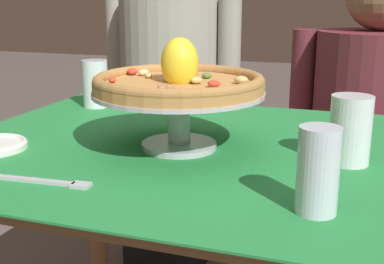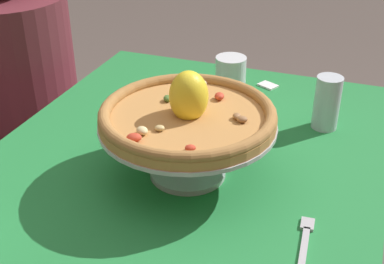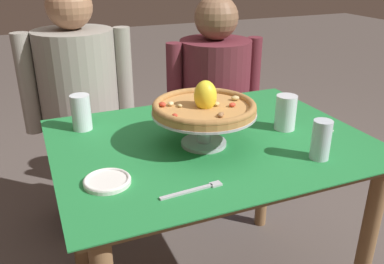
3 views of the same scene
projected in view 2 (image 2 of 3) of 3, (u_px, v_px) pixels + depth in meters
name	position (u px, v px, depth m)	size (l,w,h in m)	color
dining_table	(182.00, 204.00, 1.18)	(1.10, 0.85, 0.73)	olive
pizza_stand	(188.00, 137.00, 1.04)	(0.35, 0.35, 0.12)	#B7B7C1
pizza	(188.00, 113.00, 1.01)	(0.35, 0.35, 0.11)	#BC8447
water_glass_side_right	(230.00, 84.00, 1.33)	(0.08, 0.08, 0.13)	white
water_glass_front_right	(326.00, 106.00, 1.23)	(0.06, 0.06, 0.13)	silver
dinner_fork	(304.00, 248.00, 0.88)	(0.19, 0.03, 0.01)	#B7B7C1
sugar_packet	(268.00, 85.00, 1.46)	(0.05, 0.04, 0.01)	white
diner_right	(21.00, 105.00, 1.70)	(0.53, 0.39, 1.15)	navy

